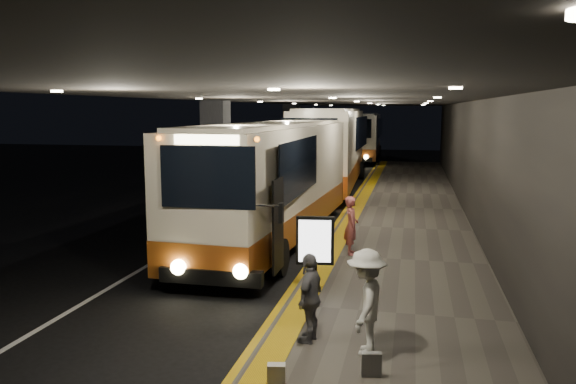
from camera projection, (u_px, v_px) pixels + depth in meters
The scene contains 18 objects.
ground at pixel (220, 263), 15.09m from camera, with size 90.00×90.00×0.00m, color black.
lane_line_white at pixel (219, 224), 20.30m from camera, with size 0.12×50.00×0.01m, color silver.
kerb_stripe_yellow at pixel (333, 229), 19.41m from camera, with size 0.18×50.00×0.01m, color gold.
sidewalk at pixel (403, 230), 18.89m from camera, with size 4.50×50.00×0.15m, color #514C44.
tactile_strip at pixel (347, 225), 19.28m from camera, with size 0.50×50.00×0.01m, color gold.
terminal_wall at pixel (478, 144), 17.98m from camera, with size 0.10×50.00×6.00m, color black.
support_columns at pixel (216, 166), 18.96m from camera, with size 0.80×24.80×4.40m.
canopy at pixel (339, 94), 18.71m from camera, with size 9.00×50.00×0.40m, color black.
coach_main at pixel (273, 187), 17.36m from camera, with size 2.97×11.62×3.59m.
coach_second at pixel (331, 152), 29.20m from camera, with size 3.20×12.90×4.03m.
coach_third at pixel (363, 138), 45.90m from camera, with size 2.86×11.81×3.69m.
passenger_boarding at pixel (351, 225), 15.35m from camera, with size 0.59×0.39×1.61m, color #B75655.
passenger_waiting_white at pixel (366, 302), 9.08m from camera, with size 1.12×0.52×1.73m, color #BBBCB5.
passenger_waiting_grey at pixel (310, 297), 9.56m from camera, with size 0.91×0.46×1.55m, color #4F4D52.
bag_polka at pixel (371, 364), 8.37m from camera, with size 0.30×0.13×0.36m, color black.
bag_plain at pixel (276, 375), 8.07m from camera, with size 0.26×0.15×0.32m, color silver.
info_sign at pixel (315, 242), 11.93m from camera, with size 0.81×0.21×1.71m.
stanchion_post at pixel (316, 249), 13.64m from camera, with size 0.05×0.05×1.17m, color black.
Camera 1 is at (4.97, -13.90, 4.09)m, focal length 35.00 mm.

